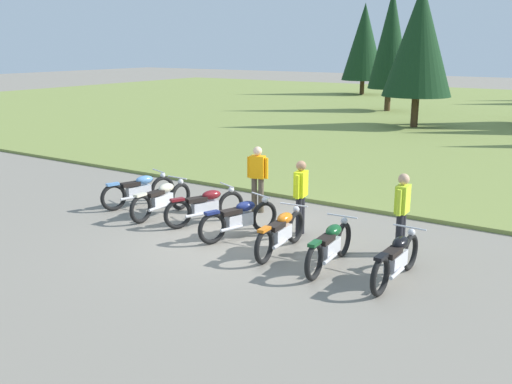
{
  "coord_description": "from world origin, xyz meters",
  "views": [
    {
      "loc": [
        6.93,
        -9.86,
        4.1
      ],
      "look_at": [
        0.0,
        0.6,
        0.9
      ],
      "focal_mm": 40.72,
      "sensor_mm": 36.0,
      "label": 1
    }
  ],
  "objects_px": {
    "motorcycle_cream": "(162,199)",
    "motorcycle_british_green": "(330,245)",
    "motorcycle_orange": "(281,232)",
    "rider_with_back_turned": "(301,193)",
    "motorcycle_navy": "(240,218)",
    "motorcycle_black": "(396,259)",
    "rider_near_row_end": "(258,175)",
    "motorcycle_sky_blue": "(139,190)",
    "rider_in_hivis_vest": "(402,209)",
    "motorcycle_maroon": "(205,206)"
  },
  "relations": [
    {
      "from": "motorcycle_sky_blue",
      "to": "motorcycle_navy",
      "type": "bearing_deg",
      "value": -9.86
    },
    {
      "from": "motorcycle_british_green",
      "to": "rider_near_row_end",
      "type": "distance_m",
      "value": 4.01
    },
    {
      "from": "motorcycle_navy",
      "to": "motorcycle_black",
      "type": "bearing_deg",
      "value": -7.33
    },
    {
      "from": "motorcycle_british_green",
      "to": "rider_in_hivis_vest",
      "type": "height_order",
      "value": "rider_in_hivis_vest"
    },
    {
      "from": "motorcycle_orange",
      "to": "rider_in_hivis_vest",
      "type": "bearing_deg",
      "value": 30.13
    },
    {
      "from": "motorcycle_cream",
      "to": "rider_near_row_end",
      "type": "distance_m",
      "value": 2.43
    },
    {
      "from": "motorcycle_sky_blue",
      "to": "rider_with_back_turned",
      "type": "distance_m",
      "value": 4.67
    },
    {
      "from": "motorcycle_black",
      "to": "rider_near_row_end",
      "type": "relative_size",
      "value": 1.26
    },
    {
      "from": "motorcycle_navy",
      "to": "rider_near_row_end",
      "type": "bearing_deg",
      "value": 112.15
    },
    {
      "from": "motorcycle_sky_blue",
      "to": "rider_near_row_end",
      "type": "distance_m",
      "value": 3.17
    },
    {
      "from": "motorcycle_black",
      "to": "rider_in_hivis_vest",
      "type": "distance_m",
      "value": 1.51
    },
    {
      "from": "motorcycle_orange",
      "to": "motorcycle_british_green",
      "type": "xyz_separation_m",
      "value": [
        1.18,
        -0.18,
        0.0
      ]
    },
    {
      "from": "motorcycle_maroon",
      "to": "motorcycle_black",
      "type": "bearing_deg",
      "value": -9.72
    },
    {
      "from": "motorcycle_sky_blue",
      "to": "rider_with_back_turned",
      "type": "relative_size",
      "value": 1.21
    },
    {
      "from": "motorcycle_orange",
      "to": "rider_in_hivis_vest",
      "type": "xyz_separation_m",
      "value": [
        2.05,
        1.19,
        0.51
      ]
    },
    {
      "from": "rider_with_back_turned",
      "to": "motorcycle_british_green",
      "type": "bearing_deg",
      "value": -44.5
    },
    {
      "from": "motorcycle_maroon",
      "to": "motorcycle_british_green",
      "type": "relative_size",
      "value": 0.94
    },
    {
      "from": "motorcycle_orange",
      "to": "motorcycle_black",
      "type": "height_order",
      "value": "same"
    },
    {
      "from": "motorcycle_navy",
      "to": "motorcycle_british_green",
      "type": "distance_m",
      "value": 2.48
    },
    {
      "from": "motorcycle_maroon",
      "to": "motorcycle_black",
      "type": "xyz_separation_m",
      "value": [
        4.96,
        -0.85,
        0.0
      ]
    },
    {
      "from": "motorcycle_british_green",
      "to": "rider_in_hivis_vest",
      "type": "xyz_separation_m",
      "value": [
        0.87,
        1.38,
        0.51
      ]
    },
    {
      "from": "motorcycle_black",
      "to": "motorcycle_cream",
      "type": "bearing_deg",
      "value": 173.05
    },
    {
      "from": "motorcycle_british_green",
      "to": "motorcycle_black",
      "type": "height_order",
      "value": "same"
    },
    {
      "from": "motorcycle_maroon",
      "to": "motorcycle_orange",
      "type": "height_order",
      "value": "same"
    },
    {
      "from": "motorcycle_black",
      "to": "rider_in_hivis_vest",
      "type": "height_order",
      "value": "rider_in_hivis_vest"
    },
    {
      "from": "rider_near_row_end",
      "to": "motorcycle_black",
      "type": "bearing_deg",
      "value": -27.68
    },
    {
      "from": "motorcycle_maroon",
      "to": "rider_with_back_turned",
      "type": "relative_size",
      "value": 1.18
    },
    {
      "from": "motorcycle_cream",
      "to": "motorcycle_british_green",
      "type": "height_order",
      "value": "same"
    },
    {
      "from": "rider_near_row_end",
      "to": "rider_in_hivis_vest",
      "type": "distance_m",
      "value": 4.18
    },
    {
      "from": "motorcycle_navy",
      "to": "motorcycle_orange",
      "type": "xyz_separation_m",
      "value": [
        1.24,
        -0.31,
        0.0
      ]
    },
    {
      "from": "motorcycle_black",
      "to": "motorcycle_maroon",
      "type": "bearing_deg",
      "value": 170.28
    },
    {
      "from": "motorcycle_orange",
      "to": "motorcycle_cream",
      "type": "bearing_deg",
      "value": 171.0
    },
    {
      "from": "motorcycle_black",
      "to": "motorcycle_navy",
      "type": "bearing_deg",
      "value": 172.67
    },
    {
      "from": "motorcycle_black",
      "to": "rider_with_back_turned",
      "type": "bearing_deg",
      "value": 153.09
    },
    {
      "from": "motorcycle_navy",
      "to": "rider_with_back_turned",
      "type": "distance_m",
      "value": 1.44
    },
    {
      "from": "motorcycle_maroon",
      "to": "rider_with_back_turned",
      "type": "height_order",
      "value": "rider_with_back_turned"
    },
    {
      "from": "motorcycle_cream",
      "to": "motorcycle_orange",
      "type": "relative_size",
      "value": 1.0
    },
    {
      "from": "motorcycle_sky_blue",
      "to": "rider_in_hivis_vest",
      "type": "height_order",
      "value": "rider_in_hivis_vest"
    },
    {
      "from": "motorcycle_cream",
      "to": "motorcycle_maroon",
      "type": "relative_size",
      "value": 1.07
    },
    {
      "from": "motorcycle_navy",
      "to": "rider_near_row_end",
      "type": "height_order",
      "value": "rider_near_row_end"
    },
    {
      "from": "motorcycle_maroon",
      "to": "motorcycle_orange",
      "type": "xyz_separation_m",
      "value": [
        2.48,
        -0.68,
        0.0
      ]
    },
    {
      "from": "motorcycle_maroon",
      "to": "motorcycle_orange",
      "type": "bearing_deg",
      "value": -15.42
    },
    {
      "from": "rider_with_back_turned",
      "to": "motorcycle_orange",
      "type": "bearing_deg",
      "value": -78.85
    },
    {
      "from": "motorcycle_navy",
      "to": "motorcycle_orange",
      "type": "relative_size",
      "value": 0.96
    },
    {
      "from": "motorcycle_orange",
      "to": "rider_near_row_end",
      "type": "bearing_deg",
      "value": 132.54
    },
    {
      "from": "motorcycle_british_green",
      "to": "rider_with_back_turned",
      "type": "distance_m",
      "value": 2.06
    },
    {
      "from": "motorcycle_cream",
      "to": "motorcycle_british_green",
      "type": "relative_size",
      "value": 1.0
    },
    {
      "from": "motorcycle_black",
      "to": "motorcycle_orange",
      "type": "bearing_deg",
      "value": 176.19
    },
    {
      "from": "motorcycle_orange",
      "to": "rider_with_back_turned",
      "type": "bearing_deg",
      "value": 101.15
    },
    {
      "from": "motorcycle_british_green",
      "to": "rider_near_row_end",
      "type": "height_order",
      "value": "rider_near_row_end"
    }
  ]
}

